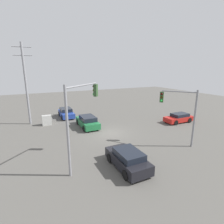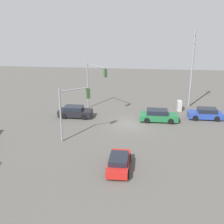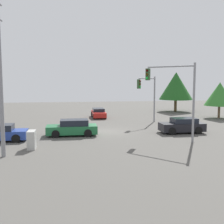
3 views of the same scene
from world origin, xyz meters
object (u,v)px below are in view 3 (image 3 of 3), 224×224
Objects in this scene: sedan_blue at (1,133)px; traffic_signal_cross at (148,91)px; sedan_red at (99,113)px; electrical_cabinet at (32,140)px; traffic_signal_main at (174,87)px; sedan_green at (72,128)px; sedan_dark at (182,126)px.

sedan_blue is 17.20m from traffic_signal_cross.
traffic_signal_cross is (-5.79, -5.30, 3.16)m from sedan_red.
sedan_red is 18.20m from electrical_cabinet.
traffic_signal_main reaches higher than electrical_cabinet.
sedan_blue is at bearing 104.44° from sedan_green.
sedan_red is (13.75, -9.63, -0.06)m from sedan_blue.
traffic_signal_main is at bearing 107.25° from sedan_red.
sedan_dark reaches higher than sedan_blue.
sedan_red is at bearing 28.75° from sedan_dark.
electrical_cabinet is at bearing 54.37° from traffic_signal_main.
traffic_signal_main is 1.17× the size of traffic_signal_cross.
sedan_blue is at bearing 94.39° from sedan_dark.
traffic_signal_main is at bearing -110.68° from sedan_green.
electrical_cabinet is (-1.49, 11.53, -3.79)m from traffic_signal_main.
sedan_green is 5.59m from electrical_cabinet.
sedan_green is at bearing 73.18° from sedan_red.
sedan_blue is 4.28m from electrical_cabinet.
sedan_dark is 0.76× the size of traffic_signal_cross.
sedan_dark is at bearing 118.75° from sedan_red.
sedan_blue is 0.75× the size of traffic_signal_cross.
electrical_cabinet is at bearing 4.23° from traffic_signal_cross.
sedan_dark is (1.26, -16.48, 0.03)m from sedan_blue.
sedan_blue is (-1.53, 5.94, -0.04)m from sedan_green.
sedan_red is (12.22, -3.69, -0.09)m from sedan_green.
sedan_green is at bearing -2.93° from traffic_signal_cross.
sedan_green is 0.83× the size of traffic_signal_cross.
electrical_cabinet is at bearing 68.26° from sedan_red.
traffic_signal_main reaches higher than traffic_signal_cross.
traffic_signal_main is at bearing -82.65° from electrical_cabinet.
traffic_signal_cross is at bearing -47.29° from electrical_cabinet.
sedan_red is 8.46m from traffic_signal_cross.
traffic_signal_cross is (6.69, 1.54, 3.08)m from sedan_dark.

